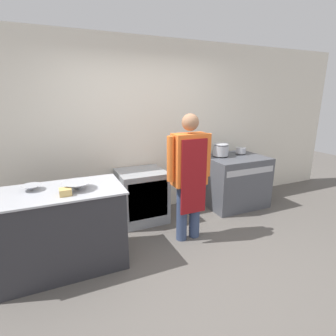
% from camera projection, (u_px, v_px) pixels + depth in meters
% --- Properties ---
extents(ground_plane, '(14.00, 14.00, 0.00)m').
position_uv_depth(ground_plane, '(195.00, 267.00, 2.94)').
color(ground_plane, '#5B5651').
extents(wall_back, '(8.00, 0.05, 2.70)m').
position_uv_depth(wall_back, '(142.00, 129.00, 4.10)').
color(wall_back, silver).
rests_on(wall_back, ground_plane).
extents(prep_counter, '(1.35, 0.74, 0.90)m').
position_uv_depth(prep_counter, '(61.00, 229.00, 2.85)').
color(prep_counter, '#2D2D33').
rests_on(prep_counter, ground_plane).
extents(stove, '(1.00, 0.76, 0.88)m').
position_uv_depth(stove, '(235.00, 181.00, 4.53)').
color(stove, '#4C4F56').
rests_on(stove, ground_plane).
extents(fridge_unit, '(0.69, 0.62, 0.78)m').
position_uv_depth(fridge_unit, '(142.00, 196.00, 3.97)').
color(fridge_unit, '#93999E').
rests_on(fridge_unit, ground_plane).
extents(person_cook, '(0.61, 0.24, 1.66)m').
position_uv_depth(person_cook, '(189.00, 171.00, 3.30)').
color(person_cook, '#38476B').
rests_on(person_cook, ground_plane).
extents(mixing_bowl, '(0.31, 0.31, 0.08)m').
position_uv_depth(mixing_bowl, '(77.00, 186.00, 2.76)').
color(mixing_bowl, '#B2B5BC').
rests_on(mixing_bowl, prep_counter).
extents(small_bowl, '(0.20, 0.20, 0.06)m').
position_uv_depth(small_bowl, '(32.00, 188.00, 2.73)').
color(small_bowl, '#B2B5BC').
rests_on(small_bowl, prep_counter).
extents(plastic_tub, '(0.12, 0.12, 0.07)m').
position_uv_depth(plastic_tub, '(65.00, 192.00, 2.60)').
color(plastic_tub, '#D8B266').
rests_on(plastic_tub, prep_counter).
extents(stock_pot, '(0.26, 0.26, 0.21)m').
position_uv_depth(stock_pot, '(221.00, 149.00, 4.41)').
color(stock_pot, '#B2B5BC').
rests_on(stock_pot, stove).
extents(sauce_pot, '(0.17, 0.17, 0.10)m').
position_uv_depth(sauce_pot, '(241.00, 150.00, 4.59)').
color(sauce_pot, '#B2B5BC').
rests_on(sauce_pot, stove).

